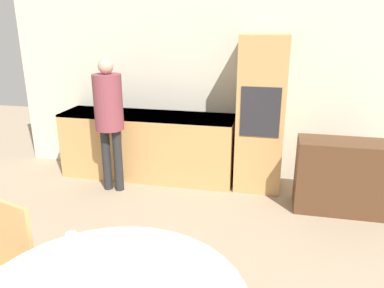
% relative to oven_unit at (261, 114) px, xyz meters
% --- Properties ---
extents(wall_back, '(6.18, 0.05, 2.60)m').
position_rel_oven_unit_xyz_m(wall_back, '(-0.45, 0.34, 0.33)').
color(wall_back, beige).
rests_on(wall_back, ground_plane).
extents(kitchen_counter, '(2.36, 0.60, 0.90)m').
position_rel_oven_unit_xyz_m(kitchen_counter, '(-1.51, -0.01, -0.51)').
color(kitchen_counter, tan).
rests_on(kitchen_counter, ground_plane).
extents(oven_unit, '(0.58, 0.59, 1.95)m').
position_rel_oven_unit_xyz_m(oven_unit, '(0.00, 0.00, 0.00)').
color(oven_unit, tan).
rests_on(oven_unit, ground_plane).
extents(sideboard, '(1.01, 0.45, 0.84)m').
position_rel_oven_unit_xyz_m(sideboard, '(0.95, -0.48, -0.56)').
color(sideboard, '#51331E').
rests_on(sideboard, ground_plane).
extents(chair_far_left, '(0.50, 0.50, 0.99)m').
position_rel_oven_unit_xyz_m(chair_far_left, '(-1.51, -2.90, -0.42)').
color(chair_far_left, tan).
rests_on(chair_far_left, ground_plane).
extents(person_standing, '(0.35, 0.35, 1.68)m').
position_rel_oven_unit_xyz_m(person_standing, '(-1.82, -0.52, 0.07)').
color(person_standing, '#262628').
rests_on(person_standing, ground_plane).
extents(cup, '(0.07, 0.07, 0.08)m').
position_rel_oven_unit_xyz_m(cup, '(-1.03, -2.86, -0.16)').
color(cup, silver).
rests_on(cup, dining_table).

